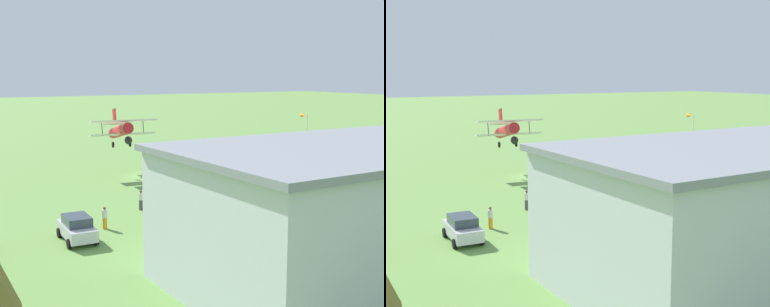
# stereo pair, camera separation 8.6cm
# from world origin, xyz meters

# --- Properties ---
(ground_plane) EXTENTS (400.00, 400.00, 0.00)m
(ground_plane) POSITION_xyz_m (0.00, 0.00, 0.00)
(ground_plane) COLOR #608C42
(biplane) EXTENTS (7.32, 6.88, 4.10)m
(biplane) POSITION_xyz_m (1.88, -2.43, 4.87)
(biplane) COLOR #B21E1E
(car_silver) EXTENTS (2.18, 4.08, 1.72)m
(car_silver) POSITION_xyz_m (13.56, 18.03, 0.88)
(car_silver) COLOR #B7B7BC
(car_silver) RESTS_ON ground_plane
(person_by_parked_cars) EXTENTS (0.46, 0.46, 1.61)m
(person_by_parked_cars) POSITION_xyz_m (10.97, 16.27, 0.80)
(person_by_parked_cars) COLOR orange
(person_by_parked_cars) RESTS_ON ground_plane
(person_walking_on_apron) EXTENTS (0.38, 0.38, 1.65)m
(person_walking_on_apron) POSITION_xyz_m (6.49, 12.67, 0.82)
(person_walking_on_apron) COLOR #3F3F47
(person_walking_on_apron) RESTS_ON ground_plane
(person_beside_truck) EXTENTS (0.42, 0.42, 1.73)m
(person_beside_truck) POSITION_xyz_m (4.63, 14.10, 0.87)
(person_beside_truck) COLOR #B23333
(person_beside_truck) RESTS_ON ground_plane
(windsock) EXTENTS (1.26, 1.43, 5.30)m
(windsock) POSITION_xyz_m (-28.22, -7.08, 4.67)
(windsock) COLOR silver
(windsock) RESTS_ON ground_plane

